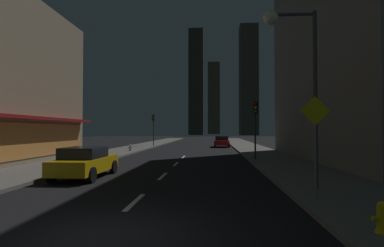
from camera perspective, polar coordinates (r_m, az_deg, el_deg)
The scene contains 16 objects.
ground_plane at distance 38.15m, azimuth 0.32°, elevation -4.70°, with size 78.00×136.00×0.10m, color black.
sidewalk_right at distance 38.34m, azimuth 10.85°, elevation -4.48°, with size 4.00×76.00×0.15m, color #605E59.
sidewalk_left at distance 39.22m, azimuth -9.97°, elevation -4.41°, with size 4.00×76.00×0.15m, color #605E59.
lane_marking_center at distance 14.78m, azimuth -5.63°, elevation -10.00°, with size 0.16×23.00×0.01m.
building_apartment_right at distance 26.41m, azimuth 32.51°, elevation 17.11°, with size 11.00×20.00×20.97m, color slate.
skyscraper_distant_tall at distance 135.87m, azimuth 0.82°, elevation 7.83°, with size 6.50×8.20×47.33m, color #2F2D23.
skyscraper_distant_mid at distance 165.55m, azimuth 4.20°, elevation 4.85°, with size 6.57×5.02×39.58m, color #454234.
skyscraper_distant_short at distance 132.19m, azimuth 10.77°, elevation 8.11°, with size 7.69×8.25×47.33m, color #3B382C.
car_parked_near at distance 15.08m, azimuth -19.79°, elevation -6.94°, with size 1.98×4.24×1.45m.
car_parked_far at distance 39.41m, azimuth 5.69°, elevation -3.44°, with size 1.98×4.24×1.45m.
fire_hydrant_yellow_near at distance 7.47m, azimuth 32.72°, elevation -15.04°, with size 0.42×0.30×0.65m.
fire_hydrant_far_left at distance 30.80m, azimuth -11.76°, elevation -4.57°, with size 0.42×0.30×0.65m.
traffic_light_near_right at distance 21.86m, azimuth 12.04°, elevation 1.24°, with size 0.32×0.48×4.20m.
traffic_light_far_left at distance 40.14m, azimuth -7.41°, elevation 0.11°, with size 0.32×0.48×4.20m.
street_lamp_right at distance 11.90m, azimuth 18.63°, elevation 12.46°, with size 1.96×0.56×6.58m.
pedestrian_crossing_sign at distance 9.96m, azimuth 22.52°, elevation -2.54°, with size 0.91×0.08×3.15m.
Camera 1 is at (2.44, -6.01, 2.26)m, focal length 27.85 mm.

